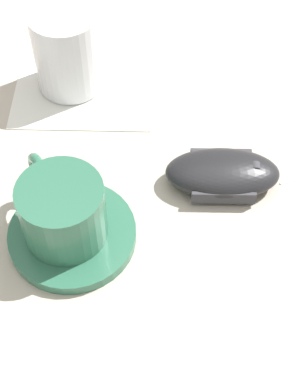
# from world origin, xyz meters

# --- Properties ---
(ground_plane) EXTENTS (3.00, 3.00, 0.00)m
(ground_plane) POSITION_xyz_m (0.00, 0.00, 0.00)
(ground_plane) COLOR #B2A899
(saucer) EXTENTS (0.13, 0.13, 0.01)m
(saucer) POSITION_xyz_m (0.12, 0.01, 0.01)
(saucer) COLOR #2D664C
(saucer) RESTS_ON ground
(coffee_cup) EXTENTS (0.08, 0.10, 0.07)m
(coffee_cup) POSITION_xyz_m (0.12, 0.00, 0.05)
(coffee_cup) COLOR #2D664C
(coffee_cup) RESTS_ON saucer
(computer_mouse) EXTENTS (0.11, 0.13, 0.03)m
(computer_mouse) POSITION_xyz_m (-0.01, 0.12, 0.02)
(computer_mouse) COLOR black
(computer_mouse) RESTS_ON ground
(napkin_under_glass) EXTENTS (0.22, 0.22, 0.00)m
(napkin_under_glass) POSITION_xyz_m (-0.08, -0.09, 0.00)
(napkin_under_glass) COLOR silver
(napkin_under_glass) RESTS_ON ground
(drinking_glass) EXTENTS (0.08, 0.08, 0.10)m
(drinking_glass) POSITION_xyz_m (-0.07, -0.10, 0.05)
(drinking_glass) COLOR silver
(drinking_glass) RESTS_ON napkin_under_glass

